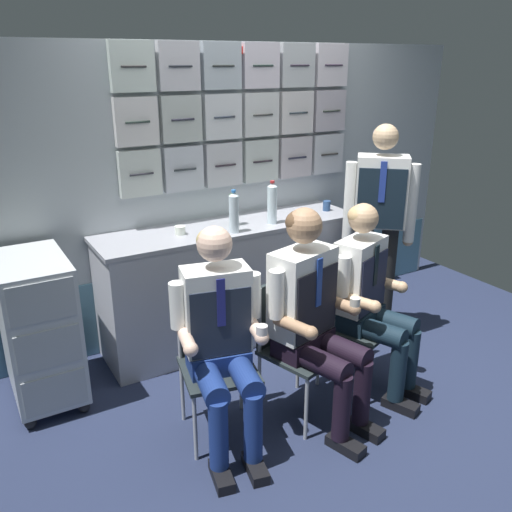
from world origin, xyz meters
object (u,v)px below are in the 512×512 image
Objects in this scene: folding_chair_center at (291,333)px; folding_chair_left at (214,348)px; crew_member_center at (313,310)px; service_trolley at (39,326)px; water_bottle_blue_cap at (234,209)px; coffee_cup_spare at (180,230)px; crew_member_standing at (379,218)px; crew_member_right at (370,293)px; crew_member_left at (221,333)px; folding_chair_right at (346,310)px.

folding_chair_left is at bearing 170.54° from folding_chair_center.
crew_member_center is at bearing -74.19° from folding_chair_center.
water_bottle_blue_cap reaches higher than service_trolley.
crew_member_center is at bearing -73.57° from coffee_cup_spare.
crew_member_right is at bearing -134.91° from crew_member_standing.
crew_member_standing reaches higher than crew_member_left.
service_trolley reaches higher than folding_chair_center.
crew_member_center reaches higher than crew_member_right.
crew_member_left is 4.71× the size of water_bottle_blue_cap.
folding_chair_right is 1.24m from coffee_cup_spare.
folding_chair_center is at bearing 8.96° from crew_member_left.
folding_chair_left is 0.99m from coffee_cup_spare.
crew_member_left is at bearing -50.14° from service_trolley.
folding_chair_left is 0.67× the size of crew_member_right.
folding_chair_right is (1.76, -0.77, 0.00)m from service_trolley.
folding_chair_right is at bearing -48.66° from coffee_cup_spare.
crew_member_standing is at bearing -28.87° from water_bottle_blue_cap.
crew_member_standing is at bearing 18.70° from crew_member_left.
service_trolley is 0.73× the size of crew_member_center.
crew_member_right is at bearing -69.26° from folding_chair_right.
water_bottle_blue_cap reaches higher than coffee_cup_spare.
crew_member_center is 1.21m from crew_member_standing.
folding_chair_left is at bearing 77.95° from crew_member_left.
folding_chair_left is at bearing -166.32° from crew_member_standing.
crew_member_right is 1.16m from water_bottle_blue_cap.
crew_member_left is 1.50× the size of folding_chair_center.
water_bottle_blue_cap is (0.14, 0.96, 0.52)m from folding_chair_center.
crew_member_right is (0.54, -0.07, 0.16)m from folding_chair_center.
crew_member_center is 1.05× the size of crew_member_right.
crew_member_standing reaches higher than crew_member_right.
crew_member_left is 1.08m from coffee_cup_spare.
folding_chair_left is 0.67× the size of crew_member_left.
crew_member_center is 1.56× the size of folding_chair_right.
water_bottle_blue_cap reaches higher than folding_chair_right.
service_trolley is at bearing 170.30° from crew_member_standing.
crew_member_left is 0.53m from folding_chair_center.
water_bottle_blue_cap is at bearing 58.43° from crew_member_left.
service_trolley is 0.76× the size of crew_member_right.
folding_chair_center is (0.47, -0.08, 0.00)m from folding_chair_left.
crew_member_left is at bearing -161.30° from crew_member_standing.
crew_member_left is 1.27m from water_bottle_blue_cap.
folding_chair_left is 1.63m from crew_member_standing.
folding_chair_right is at bearing -68.39° from water_bottle_blue_cap.
folding_chair_right is 1.08m from water_bottle_blue_cap.
crew_member_left is 1.67m from crew_member_standing.
folding_chair_right is (0.99, 0.16, -0.17)m from crew_member_left.
crew_member_center reaches higher than folding_chair_right.
crew_member_standing is at bearing -20.55° from coffee_cup_spare.
folding_chair_left is at bearing -101.84° from coffee_cup_spare.
crew_member_standing reaches higher than water_bottle_blue_cap.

